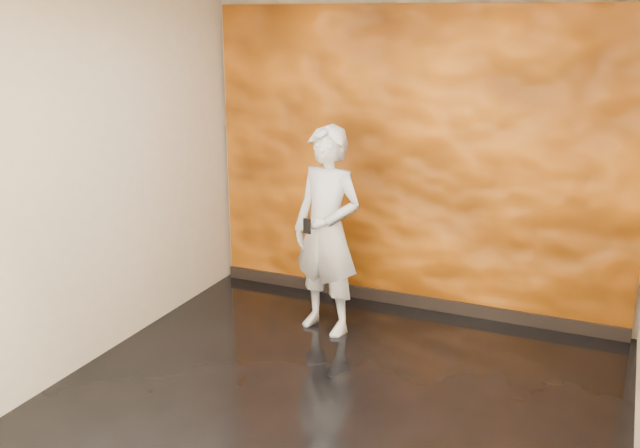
{
  "coord_description": "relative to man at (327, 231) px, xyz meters",
  "views": [
    {
      "loc": [
        1.76,
        -4.17,
        2.66
      ],
      "look_at": [
        -0.44,
        0.81,
        1.06
      ],
      "focal_mm": 40.0,
      "sensor_mm": 36.0,
      "label": 1
    }
  ],
  "objects": [
    {
      "name": "feature_wall",
      "position": [
        0.52,
        0.82,
        0.48
      ],
      "size": [
        3.9,
        0.06,
        2.75
      ],
      "primitive_type": "cube",
      "color": "orange",
      "rests_on": "ground"
    },
    {
      "name": "room",
      "position": [
        0.52,
        -1.14,
        0.5
      ],
      "size": [
        4.02,
        4.02,
        2.81
      ],
      "color": "black",
      "rests_on": "ground"
    },
    {
      "name": "man",
      "position": [
        0.0,
        0.0,
        0.0
      ],
      "size": [
        0.74,
        0.58,
        1.8
      ],
      "primitive_type": "imported",
      "rotation": [
        0.0,
        0.0,
        -0.25
      ],
      "color": "#90939D",
      "rests_on": "ground"
    },
    {
      "name": "phone",
      "position": [
        -0.08,
        -0.24,
        0.1
      ],
      "size": [
        0.07,
        0.02,
        0.13
      ],
      "primitive_type": "cube",
      "rotation": [
        0.0,
        0.0,
        -0.14
      ],
      "color": "black",
      "rests_on": "man"
    },
    {
      "name": "baseboard",
      "position": [
        0.52,
        0.78,
        -0.84
      ],
      "size": [
        3.9,
        0.04,
        0.12
      ],
      "primitive_type": "cube",
      "color": "black",
      "rests_on": "ground"
    }
  ]
}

